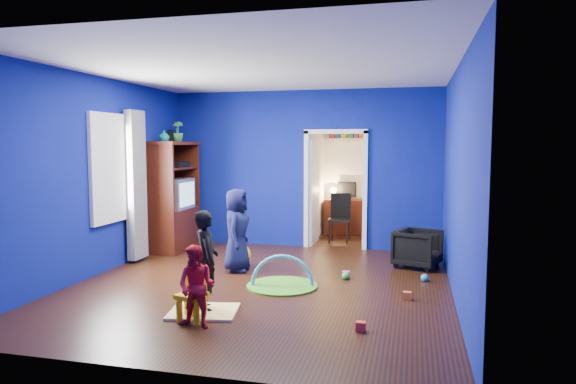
% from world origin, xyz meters
% --- Properties ---
extents(floor, '(5.00, 5.50, 0.01)m').
position_xyz_m(floor, '(0.00, 0.00, 0.00)').
color(floor, black).
rests_on(floor, ground).
extents(ceiling, '(5.00, 5.50, 0.01)m').
position_xyz_m(ceiling, '(0.00, 0.00, 2.90)').
color(ceiling, white).
rests_on(ceiling, wall_back).
extents(wall_back, '(5.00, 0.02, 2.90)m').
position_xyz_m(wall_back, '(0.00, 2.75, 1.45)').
color(wall_back, navy).
rests_on(wall_back, floor).
extents(wall_front, '(5.00, 0.02, 2.90)m').
position_xyz_m(wall_front, '(0.00, -2.75, 1.45)').
color(wall_front, navy).
rests_on(wall_front, floor).
extents(wall_left, '(0.02, 5.50, 2.90)m').
position_xyz_m(wall_left, '(-2.50, 0.00, 1.45)').
color(wall_left, navy).
rests_on(wall_left, floor).
extents(wall_right, '(0.02, 5.50, 2.90)m').
position_xyz_m(wall_right, '(2.50, 0.00, 1.45)').
color(wall_right, navy).
rests_on(wall_right, floor).
extents(alcove, '(1.00, 1.75, 2.50)m').
position_xyz_m(alcove, '(0.60, 3.62, 1.25)').
color(alcove, silver).
rests_on(alcove, floor).
extents(armchair, '(0.82, 0.81, 0.59)m').
position_xyz_m(armchair, '(2.07, 1.57, 0.30)').
color(armchair, black).
rests_on(armchair, floor).
extents(child_black, '(0.46, 0.51, 1.16)m').
position_xyz_m(child_black, '(-0.30, -1.16, 0.58)').
color(child_black, black).
rests_on(child_black, floor).
extents(child_navy, '(0.46, 0.65, 1.25)m').
position_xyz_m(child_navy, '(-0.58, 0.66, 0.63)').
color(child_navy, '#0F1439').
rests_on(child_navy, floor).
extents(toddler_red, '(0.43, 0.34, 0.87)m').
position_xyz_m(toddler_red, '(-0.18, -1.71, 0.43)').
color(toddler_red, '#B21316').
rests_on(toddler_red, floor).
extents(vase, '(0.19, 0.19, 0.19)m').
position_xyz_m(vase, '(-2.22, 1.60, 2.06)').
color(vase, '#0D566A').
rests_on(vase, tv_armoire).
extents(potted_plant, '(0.28, 0.28, 0.37)m').
position_xyz_m(potted_plant, '(-2.22, 2.12, 2.15)').
color(potted_plant, '#308637').
rests_on(potted_plant, tv_armoire).
extents(tv_armoire, '(0.58, 1.14, 1.96)m').
position_xyz_m(tv_armoire, '(-2.22, 1.90, 0.98)').
color(tv_armoire, '#41110A').
rests_on(tv_armoire, floor).
extents(crt_tv, '(0.46, 0.70, 0.54)m').
position_xyz_m(crt_tv, '(-2.18, 1.90, 1.02)').
color(crt_tv, silver).
rests_on(crt_tv, tv_armoire).
extents(yellow_blanket, '(0.84, 0.72, 0.03)m').
position_xyz_m(yellow_blanket, '(-0.30, -1.26, 0.01)').
color(yellow_blanket, '#F2E07A').
rests_on(yellow_blanket, floor).
extents(hopper_ball, '(0.37, 0.37, 0.37)m').
position_xyz_m(hopper_ball, '(-0.63, 0.91, 0.18)').
color(hopper_ball, yellow).
rests_on(hopper_ball, floor).
extents(kid_chair, '(0.34, 0.34, 0.50)m').
position_xyz_m(kid_chair, '(-0.33, -1.51, 0.25)').
color(kid_chair, yellow).
rests_on(kid_chair, floor).
extents(play_mat, '(0.95, 0.95, 0.03)m').
position_xyz_m(play_mat, '(0.30, -0.01, 0.01)').
color(play_mat, green).
rests_on(play_mat, floor).
extents(toy_arch, '(0.85, 0.21, 0.85)m').
position_xyz_m(toy_arch, '(0.30, -0.01, 0.02)').
color(toy_arch, '#3F8CD8').
rests_on(toy_arch, floor).
extents(window_left, '(0.03, 0.95, 1.55)m').
position_xyz_m(window_left, '(-2.48, 0.35, 1.55)').
color(window_left, white).
rests_on(window_left, wall_left).
extents(curtain, '(0.14, 0.42, 2.40)m').
position_xyz_m(curtain, '(-2.37, 0.90, 1.25)').
color(curtain, slate).
rests_on(curtain, floor).
extents(doorway, '(1.16, 0.10, 2.10)m').
position_xyz_m(doorway, '(0.60, 2.75, 1.05)').
color(doorway, white).
rests_on(doorway, floor).
extents(study_desk, '(0.88, 0.44, 0.75)m').
position_xyz_m(study_desk, '(0.60, 4.26, 0.38)').
color(study_desk, '#3D140A').
rests_on(study_desk, floor).
extents(desk_monitor, '(0.40, 0.05, 0.32)m').
position_xyz_m(desk_monitor, '(0.60, 4.38, 0.95)').
color(desk_monitor, black).
rests_on(desk_monitor, study_desk).
extents(desk_lamp, '(0.14, 0.14, 0.14)m').
position_xyz_m(desk_lamp, '(0.32, 4.32, 0.93)').
color(desk_lamp, '#FFD88C').
rests_on(desk_lamp, study_desk).
extents(folding_chair, '(0.40, 0.40, 0.92)m').
position_xyz_m(folding_chair, '(0.60, 3.30, 0.46)').
color(folding_chair, black).
rests_on(folding_chair, floor).
extents(book_shelf, '(0.88, 0.24, 0.04)m').
position_xyz_m(book_shelf, '(0.60, 4.37, 2.02)').
color(book_shelf, white).
rests_on(book_shelf, study_desk).
extents(toy_0, '(0.10, 0.08, 0.10)m').
position_xyz_m(toy_0, '(1.94, -0.20, 0.05)').
color(toy_0, orange).
rests_on(toy_0, floor).
extents(toy_1, '(0.11, 0.11, 0.11)m').
position_xyz_m(toy_1, '(2.17, 0.73, 0.06)').
color(toy_1, '#2894E6').
rests_on(toy_1, floor).
extents(toy_2, '(0.10, 0.08, 0.10)m').
position_xyz_m(toy_2, '(-0.34, -1.45, 0.05)').
color(toy_2, orange).
rests_on(toy_2, floor).
extents(toy_3, '(0.11, 0.11, 0.11)m').
position_xyz_m(toy_3, '(1.08, 0.57, 0.06)').
color(toy_3, green).
rests_on(toy_3, floor).
extents(toy_4, '(0.10, 0.08, 0.10)m').
position_xyz_m(toy_4, '(1.08, 0.64, 0.05)').
color(toy_4, '#B947BD').
rests_on(toy_4, floor).
extents(toy_5, '(0.10, 0.08, 0.10)m').
position_xyz_m(toy_5, '(1.49, -1.41, 0.05)').
color(toy_5, red).
rests_on(toy_5, floor).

